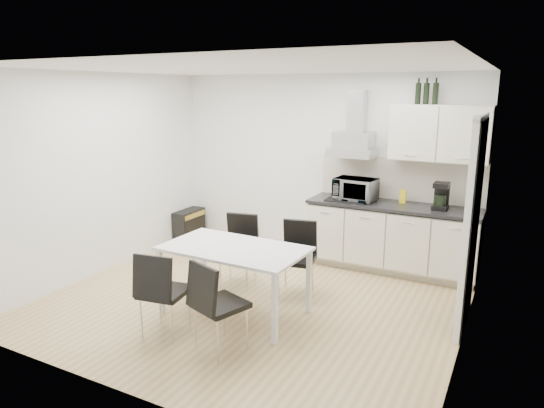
% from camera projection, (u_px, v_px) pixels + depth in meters
% --- Properties ---
extents(ground, '(4.50, 4.50, 0.00)m').
position_uv_depth(ground, '(253.00, 301.00, 5.60)').
color(ground, tan).
rests_on(ground, ground).
extents(wall_back, '(4.50, 0.10, 2.60)m').
position_uv_depth(wall_back, '(321.00, 166.00, 7.03)').
color(wall_back, white).
rests_on(wall_back, ground).
extents(wall_front, '(4.50, 0.10, 2.60)m').
position_uv_depth(wall_front, '(118.00, 239.00, 3.58)').
color(wall_front, white).
rests_on(wall_front, ground).
extents(wall_left, '(0.10, 4.00, 2.60)m').
position_uv_depth(wall_left, '(103.00, 174.00, 6.32)').
color(wall_left, white).
rests_on(wall_left, ground).
extents(wall_right, '(0.10, 4.00, 2.60)m').
position_uv_depth(wall_right, '(472.00, 214.00, 4.29)').
color(wall_right, white).
rests_on(wall_right, ground).
extents(ceiling, '(4.50, 4.50, 0.00)m').
position_uv_depth(ceiling, '(251.00, 68.00, 5.01)').
color(ceiling, white).
rests_on(ceiling, wall_back).
extents(doorway, '(0.08, 1.04, 2.10)m').
position_uv_depth(doorway, '(471.00, 226.00, 4.84)').
color(doorway, white).
rests_on(doorway, ground).
extents(kitchenette, '(2.22, 0.64, 2.52)m').
position_uv_depth(kitchenette, '(396.00, 210.00, 6.38)').
color(kitchenette, beige).
rests_on(kitchenette, ground).
extents(dining_table, '(1.53, 0.90, 0.75)m').
position_uv_depth(dining_table, '(234.00, 254.00, 5.15)').
color(dining_table, white).
rests_on(dining_table, ground).
extents(chair_far_left, '(0.53, 0.58, 0.88)m').
position_uv_depth(chair_far_left, '(238.00, 252.00, 5.95)').
color(chair_far_left, black).
rests_on(chair_far_left, ground).
extents(chair_far_right, '(0.53, 0.58, 0.88)m').
position_uv_depth(chair_far_right, '(296.00, 260.00, 5.65)').
color(chair_far_right, black).
rests_on(chair_far_right, ground).
extents(chair_near_left, '(0.51, 0.56, 0.88)m').
position_uv_depth(chair_near_left, '(165.00, 293.00, 4.74)').
color(chair_near_left, black).
rests_on(chair_near_left, ground).
extents(chair_near_right, '(0.58, 0.62, 0.88)m').
position_uv_depth(chair_near_right, '(221.00, 306.00, 4.46)').
color(chair_near_right, black).
rests_on(chair_near_right, ground).
extents(guitar_amp, '(0.25, 0.58, 0.48)m').
position_uv_depth(guitar_amp, '(189.00, 224.00, 7.88)').
color(guitar_amp, black).
rests_on(guitar_amp, ground).
extents(floor_speaker, '(0.22, 0.20, 0.34)m').
position_uv_depth(floor_speaker, '(244.00, 231.00, 7.77)').
color(floor_speaker, black).
rests_on(floor_speaker, ground).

